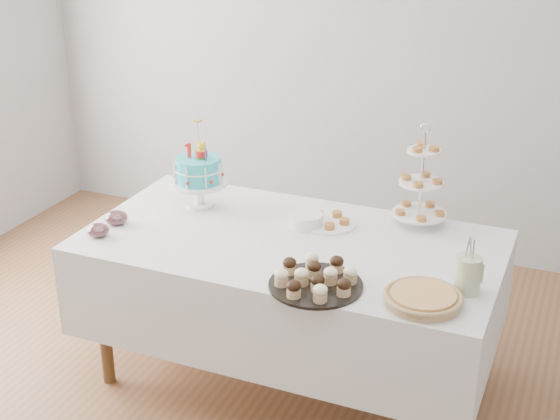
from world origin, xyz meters
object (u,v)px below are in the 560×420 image
at_px(jam_bowl_a, 98,230).
at_px(pastry_plate, 329,221).
at_px(pie, 423,298).
at_px(cupcake_tray, 316,277).
at_px(utensil_pitcher, 468,273).
at_px(birthday_cake, 199,184).
at_px(plate_stack, 306,220).
at_px(jam_bowl_b, 116,218).
at_px(tiered_stand, 421,183).
at_px(table, 290,283).

bearing_deg(jam_bowl_a, pastry_plate, 29.74).
bearing_deg(pie, cupcake_tray, -176.07).
bearing_deg(utensil_pitcher, pastry_plate, 145.21).
height_order(pie, pastry_plate, pie).
distance_m(pie, utensil_pitcher, 0.22).
relative_size(birthday_cake, plate_stack, 2.72).
bearing_deg(utensil_pitcher, jam_bowl_b, 173.63).
xyz_separation_m(birthday_cake, pie, (1.27, -0.53, -0.09)).
bearing_deg(plate_stack, pastry_plate, 32.24).
height_order(pie, jam_bowl_a, jam_bowl_a).
distance_m(birthday_cake, plate_stack, 0.59).
bearing_deg(plate_stack, birthday_cake, 178.28).
bearing_deg(cupcake_tray, utensil_pitcher, 18.67).
xyz_separation_m(pastry_plate, utensil_pitcher, (0.73, -0.41, 0.07)).
bearing_deg(pastry_plate, birthday_cake, -176.45).
distance_m(jam_bowl_b, utensil_pitcher, 1.68).
height_order(tiered_stand, plate_stack, tiered_stand).
distance_m(table, pastry_plate, 0.35).
distance_m(pastry_plate, jam_bowl_a, 1.09).
relative_size(cupcake_tray, utensil_pitcher, 1.63).
distance_m(plate_stack, utensil_pitcher, 0.90).
bearing_deg(tiered_stand, jam_bowl_b, -157.18).
bearing_deg(pie, birthday_cake, 157.42).
bearing_deg(pastry_plate, jam_bowl_a, -150.26).
relative_size(plate_stack, pastry_plate, 0.62).
distance_m(jam_bowl_a, jam_bowl_b, 0.15).
relative_size(pastry_plate, jam_bowl_a, 2.59).
height_order(table, utensil_pitcher, utensil_pitcher).
bearing_deg(pie, pastry_plate, 136.15).
distance_m(table, jam_bowl_b, 0.89).
relative_size(birthday_cake, tiered_stand, 0.88).
relative_size(pastry_plate, utensil_pitcher, 1.11).
height_order(table, jam_bowl_a, jam_bowl_a).
distance_m(plate_stack, jam_bowl_b, 0.91).
bearing_deg(utensil_pitcher, tiered_stand, 114.27).
xyz_separation_m(cupcake_tray, utensil_pitcher, (0.58, 0.19, 0.04)).
height_order(table, pastry_plate, pastry_plate).
relative_size(birthday_cake, pastry_plate, 1.68).
relative_size(table, pie, 6.15).
bearing_deg(utensil_pitcher, table, 162.01).
distance_m(jam_bowl_a, utensil_pitcher, 1.69).
height_order(birthday_cake, jam_bowl_a, birthday_cake).
xyz_separation_m(cupcake_tray, pie, (0.44, 0.03, -0.02)).
relative_size(table, jam_bowl_b, 17.16).
bearing_deg(pie, jam_bowl_b, 173.31).
distance_m(cupcake_tray, utensil_pitcher, 0.61).
bearing_deg(pastry_plate, pie, -43.85).
relative_size(table, plate_stack, 11.73).
height_order(birthday_cake, pastry_plate, birthday_cake).
distance_m(birthday_cake, cupcake_tray, 1.01).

